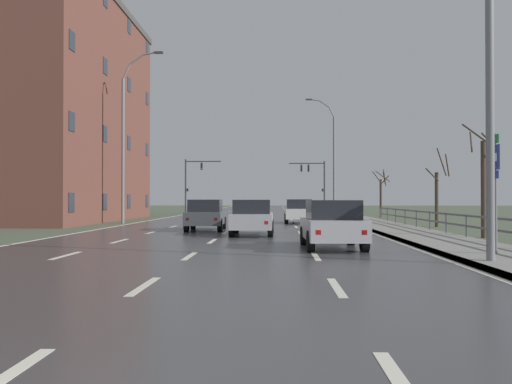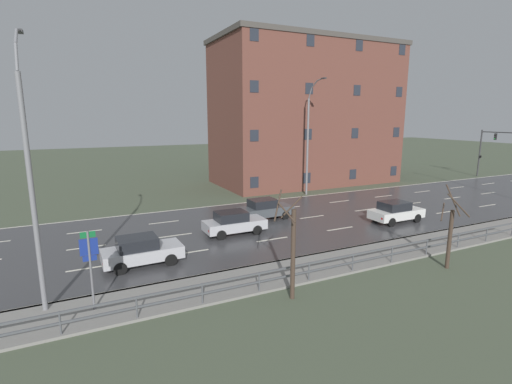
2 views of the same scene
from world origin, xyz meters
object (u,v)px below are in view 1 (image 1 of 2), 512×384
(traffic_signal_right, at_px, (316,178))
(car_mid_centre, at_px, (206,215))
(traffic_signal_left, at_px, (192,178))
(car_distant, at_px, (252,217))
(street_lamp_midground, at_px, (332,159))
(car_far_right, at_px, (299,211))
(brick_building, at_px, (48,110))
(street_lamp_foreground, at_px, (482,41))
(car_near_left, at_px, (332,224))
(highway_sign, at_px, (495,178))
(street_lamp_left_bank, at_px, (126,139))

(traffic_signal_right, distance_m, car_mid_centre, 37.94)
(traffic_signal_left, xyz_separation_m, car_distant, (8.57, -38.58, -3.11))
(street_lamp_midground, distance_m, car_far_right, 15.60)
(street_lamp_midground, bearing_deg, traffic_signal_right, 92.09)
(brick_building, bearing_deg, street_lamp_midground, 26.57)
(traffic_signal_left, height_order, car_distant, traffic_signal_left)
(street_lamp_foreground, distance_m, car_far_right, 23.55)
(car_near_left, bearing_deg, brick_building, 128.02)
(highway_sign, xyz_separation_m, traffic_signal_right, (-1.48, 49.56, 1.86))
(car_mid_centre, bearing_deg, street_lamp_left_bank, 126.86)
(car_distant, distance_m, car_mid_centre, 4.40)
(highway_sign, xyz_separation_m, car_distant, (-7.05, 9.02, -1.37))
(car_far_right, bearing_deg, car_near_left, -88.80)
(brick_building, bearing_deg, highway_sign, -47.44)
(traffic_signal_left, relative_size, car_mid_centre, 1.47)
(car_far_right, relative_size, car_near_left, 0.99)
(street_lamp_left_bank, xyz_separation_m, car_near_left, (11.63, -18.07, -4.67))
(traffic_signal_left, distance_m, car_near_left, 46.57)
(car_far_right, distance_m, car_near_left, 18.48)
(street_lamp_left_bank, xyz_separation_m, highway_sign, (15.82, -20.62, -3.30))
(car_distant, height_order, brick_building, brick_building)
(street_lamp_left_bank, distance_m, car_near_left, 21.99)
(street_lamp_midground, xyz_separation_m, car_distant, (-6.08, -26.53, -4.43))
(traffic_signal_left, distance_m, car_distant, 39.64)
(traffic_signal_left, xyz_separation_m, car_far_right, (11.06, -26.56, -3.11))
(street_lamp_foreground, distance_m, highway_sign, 3.87)
(traffic_signal_left, height_order, car_mid_centre, traffic_signal_left)
(traffic_signal_right, relative_size, car_distant, 1.45)
(traffic_signal_left, bearing_deg, car_far_right, -67.39)
(traffic_signal_right, distance_m, car_far_right, 28.87)
(street_lamp_midground, xyz_separation_m, street_lamp_left_bank, (-14.85, -14.93, 0.24))
(traffic_signal_right, bearing_deg, highway_sign, -88.29)
(street_lamp_foreground, relative_size, street_lamp_midground, 1.05)
(highway_sign, xyz_separation_m, car_mid_centre, (-9.55, 12.64, -1.37))
(street_lamp_foreground, distance_m, car_mid_centre, 17.40)
(car_far_right, bearing_deg, highway_sign, -77.72)
(car_far_right, xyz_separation_m, car_mid_centre, (-5.00, -8.40, 0.00))
(car_mid_centre, height_order, brick_building, brick_building)
(traffic_signal_right, xyz_separation_m, car_distant, (-5.57, -40.54, -3.23))
(street_lamp_foreground, height_order, highway_sign, street_lamp_foreground)
(highway_sign, distance_m, traffic_signal_left, 50.12)
(car_distant, bearing_deg, street_lamp_left_bank, 127.36)
(car_distant, bearing_deg, car_far_right, 78.54)
(car_mid_centre, bearing_deg, car_far_right, 57.96)
(street_lamp_midground, xyz_separation_m, car_near_left, (-3.22, -33.00, -4.43))
(street_lamp_left_bank, bearing_deg, car_near_left, -57.22)
(traffic_signal_left, distance_m, brick_building, 24.33)
(street_lamp_midground, bearing_deg, highway_sign, -88.44)
(street_lamp_midground, bearing_deg, brick_building, -153.43)
(street_lamp_foreground, height_order, traffic_signal_right, street_lamp_foreground)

